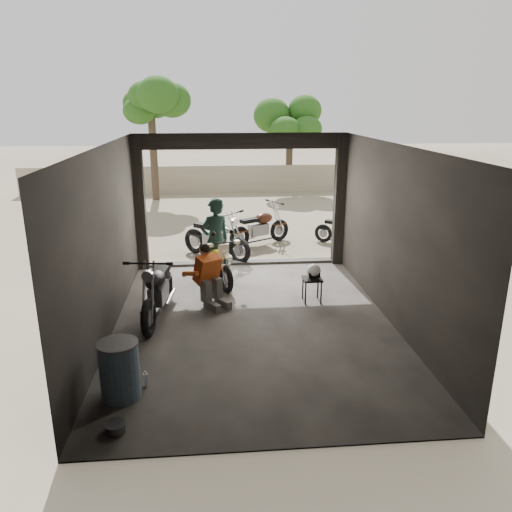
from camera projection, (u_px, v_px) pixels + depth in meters
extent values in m
plane|color=#7A6D56|center=(253.00, 323.00, 9.13)|extent=(80.00, 80.00, 0.00)
cube|color=#2D2B28|center=(253.00, 323.00, 9.12)|extent=(5.00, 7.00, 0.02)
plane|color=black|center=(253.00, 145.00, 8.18)|extent=(7.00, 7.00, 0.00)
cube|color=black|center=(281.00, 325.00, 5.32)|extent=(5.00, 0.02, 3.20)
cube|color=black|center=(106.00, 243.00, 8.44)|extent=(0.02, 7.00, 3.20)
cube|color=black|center=(393.00, 236.00, 8.87)|extent=(0.02, 7.00, 3.20)
cube|color=black|center=(140.00, 204.00, 11.67)|extent=(0.24, 0.24, 3.20)
cube|color=black|center=(339.00, 200.00, 12.08)|extent=(0.24, 0.24, 3.20)
cube|color=black|center=(241.00, 141.00, 11.49)|extent=(5.00, 0.16, 0.36)
cube|color=#2D2B28|center=(242.00, 263.00, 12.45)|extent=(5.00, 0.25, 0.08)
cube|color=gray|center=(227.00, 179.00, 22.27)|extent=(18.00, 0.30, 1.20)
cylinder|color=#382B1E|center=(154.00, 156.00, 20.23)|extent=(0.30, 0.30, 3.58)
ellipsoid|color=#1E4C14|center=(150.00, 98.00, 19.57)|extent=(2.20, 2.20, 3.14)
cylinder|color=#382B1E|center=(289.00, 156.00, 22.22)|extent=(0.30, 0.30, 3.20)
ellipsoid|color=#1E4C14|center=(290.00, 109.00, 21.63)|extent=(2.20, 2.20, 2.80)
imported|color=#162D26|center=(215.00, 241.00, 11.02)|extent=(0.83, 0.73, 1.90)
cube|color=black|center=(312.00, 279.00, 9.95)|extent=(0.38, 0.38, 0.04)
cylinder|color=black|center=(306.00, 294.00, 9.86)|extent=(0.03, 0.03, 0.50)
cylinder|color=black|center=(321.00, 293.00, 9.89)|extent=(0.03, 0.03, 0.50)
cylinder|color=black|center=(303.00, 288.00, 10.16)|extent=(0.03, 0.03, 0.50)
cylinder|color=black|center=(318.00, 288.00, 10.19)|extent=(0.03, 0.03, 0.50)
ellipsoid|color=white|center=(314.00, 271.00, 9.97)|extent=(0.38, 0.39, 0.27)
cylinder|color=#49647A|center=(120.00, 371.00, 6.71)|extent=(0.62, 0.62, 0.83)
cylinder|color=black|center=(361.00, 217.00, 12.27)|extent=(0.08, 0.08, 2.36)
cylinder|color=silver|center=(364.00, 178.00, 11.96)|extent=(0.86, 0.03, 0.86)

